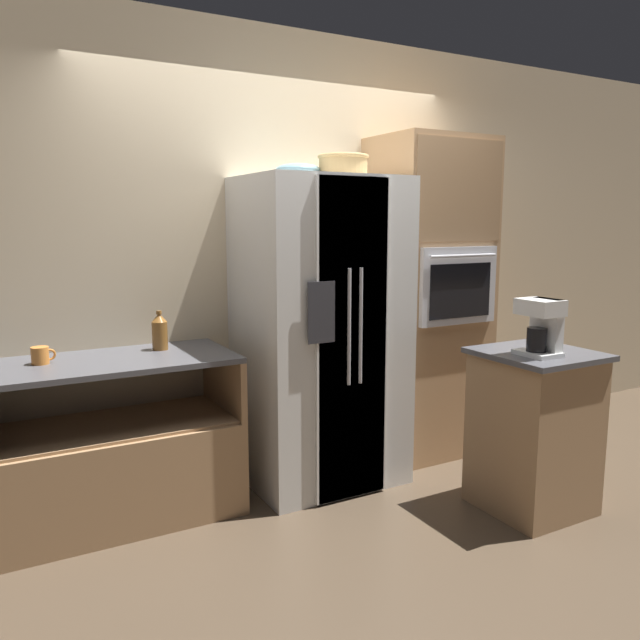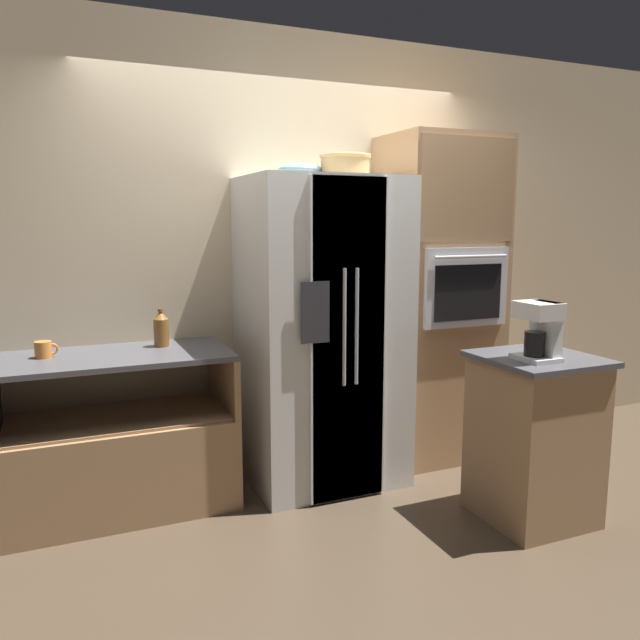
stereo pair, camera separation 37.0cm
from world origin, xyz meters
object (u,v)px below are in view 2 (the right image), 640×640
object	(u,v)px
refrigerator	(323,332)
wall_oven	(439,300)
wicker_basket	(345,165)
coffee_maker	(540,328)
bottle_tall	(161,329)
mug	(44,350)
fruit_bowl	(300,170)

from	to	relation	value
refrigerator	wall_oven	world-z (taller)	wall_oven
refrigerator	wicker_basket	size ratio (longest dim) A/B	6.15
wall_oven	coffee_maker	xyz separation A→B (m)	(-0.12, -1.10, -0.01)
coffee_maker	bottle_tall	bearing A→B (deg)	145.05
bottle_tall	mug	distance (m)	0.63
fruit_bowl	coffee_maker	world-z (taller)	fruit_bowl
fruit_bowl	wall_oven	bearing A→B (deg)	1.01
coffee_maker	wall_oven	bearing A→B (deg)	83.77
refrigerator	wicker_basket	xyz separation A→B (m)	(0.13, -0.05, 1.00)
refrigerator	mug	xyz separation A→B (m)	(-1.57, 0.11, -0.00)
mug	coffee_maker	size ratio (longest dim) A/B	0.40
wall_oven	mug	bearing A→B (deg)	179.20
refrigerator	mug	world-z (taller)	refrigerator
coffee_maker	wicker_basket	bearing A→B (deg)	123.53
refrigerator	wall_oven	size ratio (longest dim) A/B	0.87
fruit_bowl	mug	world-z (taller)	fruit_bowl
bottle_tall	mug	bearing A→B (deg)	-174.21
bottle_tall	coffee_maker	world-z (taller)	coffee_maker
refrigerator	coffee_maker	xyz separation A→B (m)	(0.77, -1.02, 0.14)
refrigerator	coffee_maker	distance (m)	1.28
fruit_bowl	wicker_basket	bearing A→B (deg)	-23.96
wicker_basket	bottle_tall	xyz separation A→B (m)	(-1.07, 0.22, -0.94)
fruit_bowl	bottle_tall	xyz separation A→B (m)	(-0.82, 0.12, -0.91)
wicker_basket	fruit_bowl	xyz separation A→B (m)	(-0.24, 0.11, -0.03)
refrigerator	wall_oven	xyz separation A→B (m)	(0.89, 0.08, 0.15)
refrigerator	wall_oven	distance (m)	0.91
wall_oven	mug	world-z (taller)	wall_oven
wall_oven	fruit_bowl	distance (m)	1.30
bottle_tall	mug	size ratio (longest dim) A/B	1.86
fruit_bowl	mug	xyz separation A→B (m)	(-1.45, 0.05, -0.97)
wicker_basket	coffee_maker	bearing A→B (deg)	-56.47
refrigerator	coffee_maker	bearing A→B (deg)	-52.93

